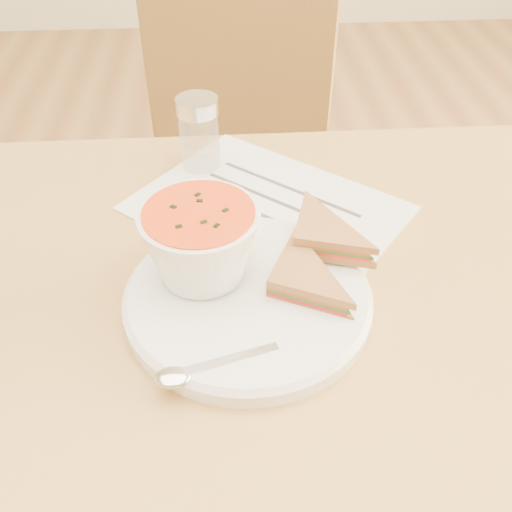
{
  "coord_description": "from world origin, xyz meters",
  "views": [
    {
      "loc": [
        -0.0,
        -0.44,
        1.19
      ],
      "look_at": [
        0.03,
        0.01,
        0.8
      ],
      "focal_mm": 40.0,
      "sensor_mm": 36.0,
      "label": 1
    }
  ],
  "objects_px": {
    "dining_table": "(238,470)",
    "chair_far": "(212,207)",
    "soup_bowl": "(201,246)",
    "condiment_shaker": "(199,134)",
    "plate": "(248,299)"
  },
  "relations": [
    {
      "from": "condiment_shaker",
      "to": "chair_far",
      "type": "bearing_deg",
      "value": 89.0
    },
    {
      "from": "dining_table",
      "to": "soup_bowl",
      "type": "relative_size",
      "value": 8.11
    },
    {
      "from": "dining_table",
      "to": "soup_bowl",
      "type": "height_order",
      "value": "soup_bowl"
    },
    {
      "from": "plate",
      "to": "condiment_shaker",
      "type": "distance_m",
      "value": 0.29
    },
    {
      "from": "dining_table",
      "to": "chair_far",
      "type": "relative_size",
      "value": 1.08
    },
    {
      "from": "plate",
      "to": "condiment_shaker",
      "type": "bearing_deg",
      "value": 100.22
    },
    {
      "from": "chair_far",
      "to": "soup_bowl",
      "type": "bearing_deg",
      "value": 110.1
    },
    {
      "from": "soup_bowl",
      "to": "chair_far",
      "type": "bearing_deg",
      "value": 89.87
    },
    {
      "from": "dining_table",
      "to": "plate",
      "type": "relative_size",
      "value": 3.83
    },
    {
      "from": "chair_far",
      "to": "soup_bowl",
      "type": "distance_m",
      "value": 0.64
    },
    {
      "from": "dining_table",
      "to": "condiment_shaker",
      "type": "bearing_deg",
      "value": 96.97
    },
    {
      "from": "dining_table",
      "to": "soup_bowl",
      "type": "xyz_separation_m",
      "value": [
        -0.03,
        0.01,
        0.43
      ]
    },
    {
      "from": "plate",
      "to": "soup_bowl",
      "type": "xyz_separation_m",
      "value": [
        -0.05,
        0.03,
        0.05
      ]
    },
    {
      "from": "dining_table",
      "to": "condiment_shaker",
      "type": "relative_size",
      "value": 9.69
    },
    {
      "from": "chair_far",
      "to": "plate",
      "type": "distance_m",
      "value": 0.64
    }
  ]
}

